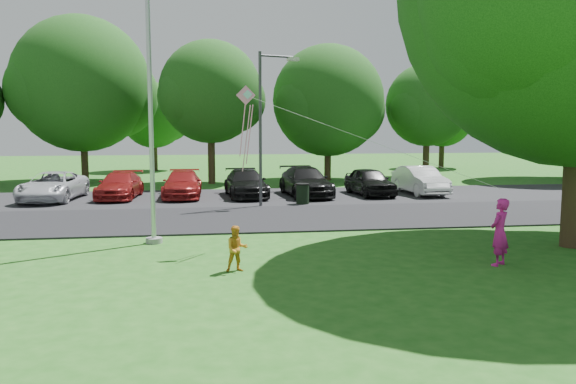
{
  "coord_description": "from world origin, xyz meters",
  "views": [
    {
      "loc": [
        -1.9,
        -12.05,
        3.48
      ],
      "look_at": [
        0.44,
        4.0,
        1.6
      ],
      "focal_mm": 35.0,
      "sensor_mm": 36.0,
      "label": 1
    }
  ],
  "objects": [
    {
      "name": "ground",
      "position": [
        0.0,
        0.0,
        0.0
      ],
      "size": [
        120.0,
        120.0,
        0.0
      ],
      "primitive_type": "plane",
      "color": "#1E5917",
      "rests_on": "ground"
    },
    {
      "name": "park_road",
      "position": [
        0.0,
        9.0,
        0.03
      ],
      "size": [
        60.0,
        6.0,
        0.06
      ],
      "primitive_type": "cube",
      "color": "black",
      "rests_on": "ground"
    },
    {
      "name": "parking_strip",
      "position": [
        0.0,
        15.5,
        0.03
      ],
      "size": [
        42.0,
        7.0,
        0.06
      ],
      "primitive_type": "cube",
      "color": "black",
      "rests_on": "ground"
    },
    {
      "name": "flagpole",
      "position": [
        -3.5,
        5.0,
        4.17
      ],
      "size": [
        0.5,
        0.5,
        10.0
      ],
      "color": "#B7BABF",
      "rests_on": "ground"
    },
    {
      "name": "street_lamp",
      "position": [
        0.68,
        12.22,
        4.01
      ],
      "size": [
        1.83,
        0.71,
        6.67
      ],
      "rotation": [
        0.0,
        0.0,
        0.29
      ],
      "color": "#3F3F44",
      "rests_on": "ground"
    },
    {
      "name": "trash_can",
      "position": [
        2.35,
        12.52,
        0.49
      ],
      "size": [
        0.61,
        0.61,
        0.97
      ],
      "rotation": [
        0.0,
        0.0,
        0.14
      ],
      "color": "black",
      "rests_on": "ground"
    },
    {
      "name": "tree_row",
      "position": [
        1.59,
        24.23,
        5.71
      ],
      "size": [
        64.35,
        11.94,
        10.88
      ],
      "color": "#332316",
      "rests_on": "ground"
    },
    {
      "name": "horizon_trees",
      "position": [
        4.06,
        33.88,
        4.3
      ],
      "size": [
        77.46,
        7.2,
        7.02
      ],
      "color": "#332316",
      "rests_on": "ground"
    },
    {
      "name": "parked_cars",
      "position": [
        -0.49,
        15.47,
        0.73
      ],
      "size": [
        20.15,
        5.07,
        1.42
      ],
      "color": "silver",
      "rests_on": "ground"
    },
    {
      "name": "woman",
      "position": [
        5.37,
        0.92,
        0.86
      ],
      "size": [
        0.75,
        0.7,
        1.71
      ],
      "primitive_type": "imported",
      "rotation": [
        0.0,
        0.0,
        3.79
      ],
      "color": "#D11B8B",
      "rests_on": "ground"
    },
    {
      "name": "child_yellow",
      "position": [
        -1.21,
        1.27,
        0.56
      ],
      "size": [
        0.59,
        0.48,
        1.12
      ],
      "primitive_type": "imported",
      "rotation": [
        0.0,
        0.0,
        0.12
      ],
      "color": "orange",
      "rests_on": "ground"
    },
    {
      "name": "kite",
      "position": [
        -0.58,
        3.72,
        3.86
      ],
      "size": [
        6.43,
        3.14,
        2.7
      ],
      "rotation": [
        0.0,
        0.0,
        -0.06
      ],
      "color": "pink",
      "rests_on": "ground"
    }
  ]
}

